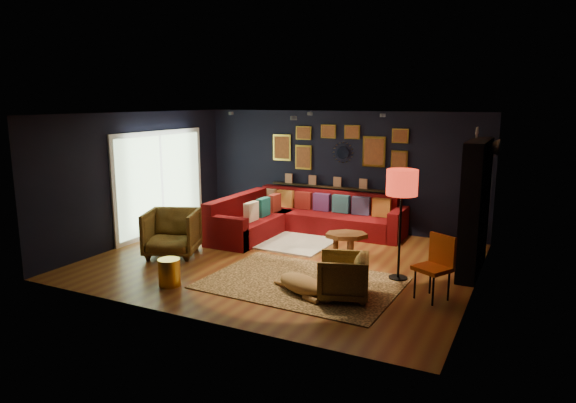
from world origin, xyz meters
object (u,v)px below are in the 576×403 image
at_px(floor_lamp, 402,187).
at_px(dog, 302,281).
at_px(armchair_left, 172,231).
at_px(armchair_right, 343,274).
at_px(gold_stool, 169,272).
at_px(pouf, 261,225).
at_px(orange_chair, 437,262).
at_px(sectional, 295,219).
at_px(coffee_table, 346,237).

height_order(floor_lamp, dog, floor_lamp).
relative_size(armchair_left, floor_lamp, 0.53).
bearing_deg(armchair_right, gold_stool, -91.98).
height_order(pouf, floor_lamp, floor_lamp).
bearing_deg(orange_chair, armchair_left, -150.70).
height_order(sectional, armchair_left, armchair_left).
xyz_separation_m(sectional, gold_stool, (-0.38, -3.72, -0.11)).
xyz_separation_m(coffee_table, orange_chair, (1.87, -1.39, 0.20)).
height_order(armchair_right, floor_lamp, floor_lamp).
bearing_deg(orange_chair, dog, -128.87).
distance_m(gold_stool, orange_chair, 4.01).
relative_size(orange_chair, dog, 0.77).
relative_size(pouf, floor_lamp, 0.27).
xyz_separation_m(gold_stool, floor_lamp, (3.10, 1.86, 1.29)).
xyz_separation_m(coffee_table, armchair_right, (0.68, -1.98, 0.01)).
distance_m(coffee_table, armchair_right, 2.09).
xyz_separation_m(armchair_left, floor_lamp, (4.08, 0.57, 1.03)).
distance_m(armchair_left, orange_chair, 4.77).
bearing_deg(sectional, armchair_left, -119.31).
height_order(orange_chair, floor_lamp, floor_lamp).
xyz_separation_m(pouf, armchair_left, (-0.68, -2.12, 0.28)).
distance_m(armchair_left, dog, 3.07).
distance_m(sectional, gold_stool, 3.74).
bearing_deg(orange_chair, floor_lamp, 169.98).
relative_size(pouf, armchair_left, 0.51).
distance_m(pouf, dog, 3.65).
relative_size(sectional, gold_stool, 8.01).
relative_size(gold_stool, dog, 0.35).
bearing_deg(sectional, gold_stool, -95.83).
bearing_deg(sectional, orange_chair, -35.37).
height_order(armchair_left, armchair_right, armchair_left).
relative_size(sectional, orange_chair, 3.64).
distance_m(pouf, gold_stool, 3.42).
bearing_deg(armchair_right, armchair_left, -116.54).
bearing_deg(floor_lamp, sectional, 145.66).
bearing_deg(pouf, armchair_right, -43.03).
xyz_separation_m(coffee_table, pouf, (-2.21, 0.72, -0.16)).
xyz_separation_m(armchair_right, orange_chair, (1.20, 0.59, 0.19)).
height_order(coffee_table, armchair_left, armchair_left).
relative_size(armchair_left, dog, 0.77).
bearing_deg(orange_chair, pouf, -178.09).
height_order(sectional, floor_lamp, floor_lamp).
distance_m(pouf, orange_chair, 4.61).
bearing_deg(gold_stool, armchair_left, 127.32).
distance_m(sectional, armchair_left, 2.79).
xyz_separation_m(sectional, armchair_left, (-1.36, -2.43, 0.15)).
xyz_separation_m(pouf, armchair_right, (2.89, -2.70, 0.17)).
height_order(pouf, orange_chair, orange_chair).
height_order(sectional, coffee_table, sectional).
bearing_deg(coffee_table, floor_lamp, -34.87).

